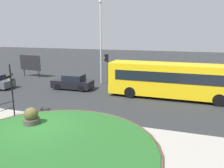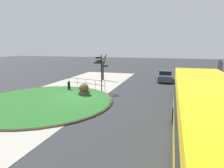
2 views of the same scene
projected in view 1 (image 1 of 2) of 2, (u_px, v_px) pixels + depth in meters
name	position (u px, v px, depth m)	size (l,w,h in m)	color
ground	(38.00, 127.00, 13.88)	(120.00, 120.00, 0.00)	#282B2D
sidewalk_paving	(15.00, 142.00, 12.03)	(32.00, 8.00, 0.02)	#9E998E
grass_island	(47.00, 149.00, 11.15)	(11.12, 11.12, 0.10)	#235B23
grass_kerb_ring	(47.00, 149.00, 11.15)	(11.43, 11.43, 0.11)	brown
signpost_directional	(11.00, 86.00, 15.20)	(0.76, 1.32, 3.66)	black
bus_yellow	(174.00, 80.00, 19.59)	(11.34, 2.62, 3.06)	yellow
car_far_lane	(73.00, 82.00, 22.93)	(4.18, 1.85, 1.52)	black
traffic_light_near	(107.00, 62.00, 24.40)	(0.48, 0.32, 3.39)	black
lamppost_tall	(101.00, 41.00, 24.53)	(0.32, 0.32, 9.02)	#B7B7BC
billboard_left	(31.00, 63.00, 29.00)	(3.32, 0.43, 2.82)	black
planter_near_signpost	(31.00, 117.00, 14.10)	(1.03, 1.03, 1.15)	#47423D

